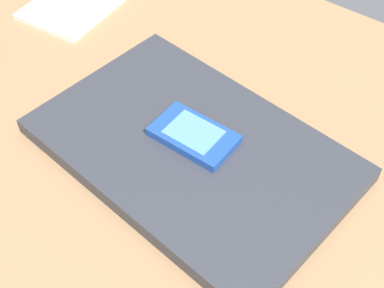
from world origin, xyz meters
The scene contains 3 objects.
desk_surface centered at (0.00, 0.00, 1.50)cm, with size 120.00×80.00×3.00cm, color #9E7751.
laptop_closed centered at (2.38, -1.92, 4.03)cm, with size 35.71×23.17×2.06cm, color #33353D.
cell_phone_on_laptop centered at (2.74, -2.70, 5.60)cm, with size 9.76×5.95×1.16cm.
Camera 1 is at (-22.49, 30.20, 50.88)cm, focal length 50.05 mm.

